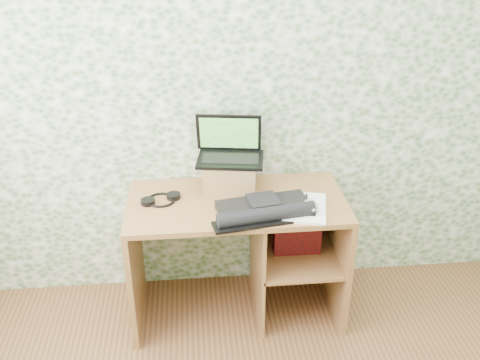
{
  "coord_description": "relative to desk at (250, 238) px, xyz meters",
  "views": [
    {
      "loc": [
        -0.23,
        -1.1,
        2.19
      ],
      "look_at": [
        0.01,
        1.39,
        0.9
      ],
      "focal_mm": 40.0,
      "sensor_mm": 36.0,
      "label": 1
    }
  ],
  "objects": [
    {
      "name": "wall_back",
      "position": [
        -0.08,
        0.28,
        0.82
      ],
      "size": [
        3.5,
        0.0,
        3.5
      ],
      "primitive_type": "plane",
      "rotation": [
        1.57,
        0.0,
        0.0
      ],
      "color": "white",
      "rests_on": "ground"
    },
    {
      "name": "desk",
      "position": [
        0.0,
        0.0,
        0.0
      ],
      "size": [
        1.2,
        0.6,
        0.75
      ],
      "color": "brown",
      "rests_on": "floor"
    },
    {
      "name": "riser",
      "position": [
        -0.1,
        0.12,
        0.36
      ],
      "size": [
        0.32,
        0.28,
        0.17
      ],
      "primitive_type": "cube",
      "rotation": [
        0.0,
        0.0,
        -0.16
      ],
      "color": "olive",
      "rests_on": "desk"
    },
    {
      "name": "laptop",
      "position": [
        -0.1,
        0.15,
        0.5
      ],
      "size": [
        0.4,
        0.31,
        0.24
      ],
      "rotation": [
        0.0,
        0.0,
        -0.16
      ],
      "color": "black",
      "rests_on": "riser"
    },
    {
      "name": "keyboard",
      "position": [
        0.05,
        -0.19,
        0.3
      ],
      "size": [
        0.57,
        0.36,
        0.08
      ],
      "rotation": [
        0.0,
        0.0,
        0.17
      ],
      "color": "black",
      "rests_on": "desk"
    },
    {
      "name": "headphones",
      "position": [
        -0.49,
        0.01,
        0.28
      ],
      "size": [
        0.21,
        0.21,
        0.03
      ],
      "rotation": [
        0.0,
        0.0,
        0.36
      ],
      "color": "black",
      "rests_on": "desk"
    },
    {
      "name": "notepad",
      "position": [
        0.27,
        -0.15,
        0.28
      ],
      "size": [
        0.29,
        0.36,
        0.01
      ],
      "primitive_type": "cube",
      "rotation": [
        0.0,
        0.0,
        -0.24
      ],
      "color": "white",
      "rests_on": "desk"
    },
    {
      "name": "mouse",
      "position": [
        0.29,
        -0.2,
        0.3
      ],
      "size": [
        0.1,
        0.13,
        0.04
      ],
      "primitive_type": "ellipsoid",
      "rotation": [
        0.0,
        0.0,
        -0.29
      ],
      "color": "silver",
      "rests_on": "notepad"
    },
    {
      "name": "pen",
      "position": [
        0.3,
        -0.11,
        0.29
      ],
      "size": [
        0.04,
        0.16,
        0.01
      ],
      "primitive_type": "cylinder",
      "rotation": [
        1.57,
        0.0,
        -0.2
      ],
      "color": "black",
      "rests_on": "notepad"
    },
    {
      "name": "red_box",
      "position": [
        0.27,
        -0.03,
        0.07
      ],
      "size": [
        0.27,
        0.09,
        0.32
      ],
      "primitive_type": "cube",
      "rotation": [
        0.0,
        0.0,
        -0.0
      ],
      "color": "maroon",
      "rests_on": "desk"
    }
  ]
}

